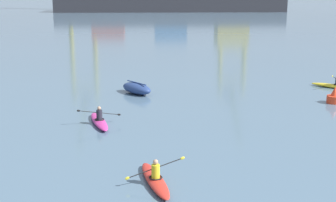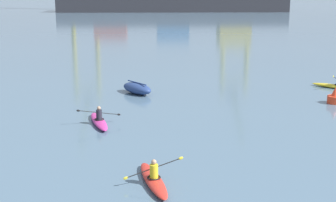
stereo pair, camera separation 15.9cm
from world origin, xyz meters
name	(u,v)px [view 1 (the left image)]	position (x,y,z in m)	size (l,w,h in m)	color
container_barge	(173,0)	(5.65, 112.69, 2.81)	(55.75, 9.35, 8.93)	#28282D
capsized_dinghy	(137,88)	(-1.44, 23.05, 0.35)	(2.47, 2.72, 0.76)	navy
channel_buoy	(334,97)	(10.46, 20.07, 0.36)	(0.90, 0.90, 1.00)	red
kayak_red	(155,179)	(-0.48, 8.68, 0.17)	(2.18, 3.45, 0.96)	red
kayak_magenta	(99,121)	(-3.21, 16.26, 0.17)	(2.18, 3.43, 0.95)	#C13384
kayak_yellow	(336,86)	(12.15, 24.13, 0.17)	(2.99, 2.64, 1.07)	yellow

